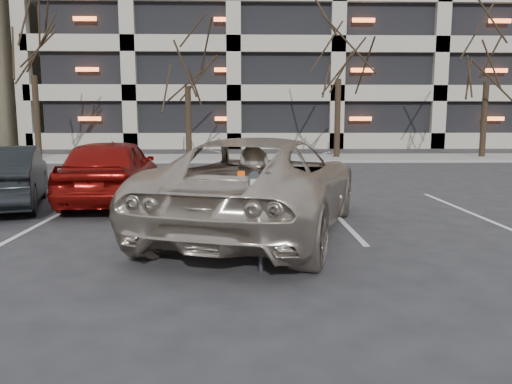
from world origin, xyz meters
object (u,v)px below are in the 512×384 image
object	(u,v)px
parking_meter	(261,197)
tree_c	(340,28)
tree_a	(31,22)
car_red	(112,170)
suv_silver	(262,185)
tree_d	(490,34)
car_dark	(5,177)
tree_b	(187,40)

from	to	relation	value
parking_meter	tree_c	bearing A→B (deg)	73.47
tree_a	car_red	distance (m)	14.87
suv_silver	car_red	xyz separation A→B (m)	(-3.31, 3.00, -0.06)
tree_d	car_dark	world-z (taller)	tree_d
car_dark	tree_c	bearing A→B (deg)	-144.08
parking_meter	car_red	size ratio (longest dim) A/B	0.28
tree_b	car_dark	distance (m)	13.87
tree_a	car_dark	size ratio (longest dim) A/B	2.10
tree_a	tree_d	xyz separation A→B (m)	(21.00, 0.00, -0.42)
tree_b	parking_meter	distance (m)	18.28
tree_c	tree_d	bearing A→B (deg)	0.00
car_red	car_dark	distance (m)	2.23
tree_a	parking_meter	xyz separation A→B (m)	(9.75, -17.49, -5.26)
tree_d	car_red	size ratio (longest dim) A/B	1.81
suv_silver	car_dark	world-z (taller)	suv_silver
tree_d	tree_a	bearing A→B (deg)	180.00
suv_silver	tree_b	bearing A→B (deg)	-62.39
car_red	tree_a	bearing A→B (deg)	-64.74
tree_c	car_dark	world-z (taller)	tree_c
tree_d	tree_b	bearing A→B (deg)	180.00
tree_a	car_red	bearing A→B (deg)	-61.77
tree_c	suv_silver	distance (m)	16.58
tree_b	car_dark	xyz separation A→B (m)	(-2.62, -12.75, -4.80)
tree_b	tree_d	bearing A→B (deg)	0.00
tree_d	car_red	xyz separation A→B (m)	(-14.46, -12.18, -5.04)
tree_b	car_red	xyz separation A→B (m)	(-0.46, -12.18, -4.72)
tree_b	suv_silver	size ratio (longest dim) A/B	1.19
tree_b	tree_d	world-z (taller)	tree_d
tree_d	suv_silver	world-z (taller)	tree_d
tree_b	tree_c	world-z (taller)	tree_c
parking_meter	suv_silver	size ratio (longest dim) A/B	0.20
car_dark	parking_meter	bearing A→B (deg)	121.47
parking_meter	suv_silver	distance (m)	2.32
parking_meter	car_red	bearing A→B (deg)	118.28
tree_c	car_dark	size ratio (longest dim) A/B	2.03
parking_meter	suv_silver	world-z (taller)	suv_silver
suv_silver	tree_a	bearing A→B (deg)	-40.05
tree_c	car_red	xyz separation A→B (m)	(-7.46, -12.18, -5.25)
parking_meter	car_dark	world-z (taller)	car_dark
car_red	tree_d	bearing A→B (deg)	-142.86
parking_meter	tree_a	bearing A→B (deg)	116.26
tree_d	parking_meter	xyz separation A→B (m)	(-11.25, -17.49, -4.84)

